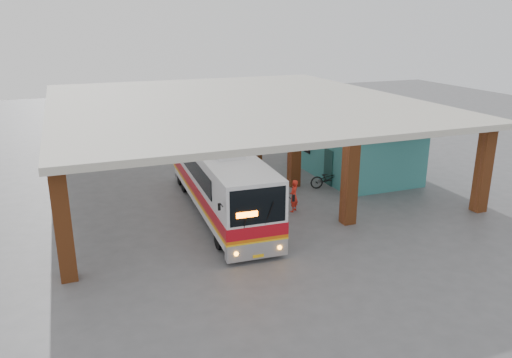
{
  "coord_description": "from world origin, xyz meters",
  "views": [
    {
      "loc": [
        -8.98,
        -21.96,
        9.23
      ],
      "look_at": [
        -0.51,
        0.0,
        1.7
      ],
      "focal_mm": 35.0,
      "sensor_mm": 36.0,
      "label": 1
    }
  ],
  "objects_px": {
    "red_chair": "(292,157)",
    "motorcycle": "(329,178)",
    "coach_bus": "(219,178)",
    "pedestrian": "(294,196)"
  },
  "relations": [
    {
      "from": "coach_bus",
      "to": "motorcycle",
      "type": "height_order",
      "value": "coach_bus"
    },
    {
      "from": "coach_bus",
      "to": "motorcycle",
      "type": "bearing_deg",
      "value": 13.06
    },
    {
      "from": "coach_bus",
      "to": "red_chair",
      "type": "height_order",
      "value": "coach_bus"
    },
    {
      "from": "red_chair",
      "to": "motorcycle",
      "type": "bearing_deg",
      "value": -102.08
    },
    {
      "from": "pedestrian",
      "to": "red_chair",
      "type": "height_order",
      "value": "pedestrian"
    },
    {
      "from": "motorcycle",
      "to": "pedestrian",
      "type": "xyz_separation_m",
      "value": [
        -3.45,
        -2.61,
        0.25
      ]
    },
    {
      "from": "coach_bus",
      "to": "red_chair",
      "type": "relative_size",
      "value": 16.75
    },
    {
      "from": "coach_bus",
      "to": "pedestrian",
      "type": "relative_size",
      "value": 7.43
    },
    {
      "from": "coach_bus",
      "to": "motorcycle",
      "type": "relative_size",
      "value": 5.66
    },
    {
      "from": "pedestrian",
      "to": "red_chair",
      "type": "relative_size",
      "value": 2.25
    }
  ]
}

